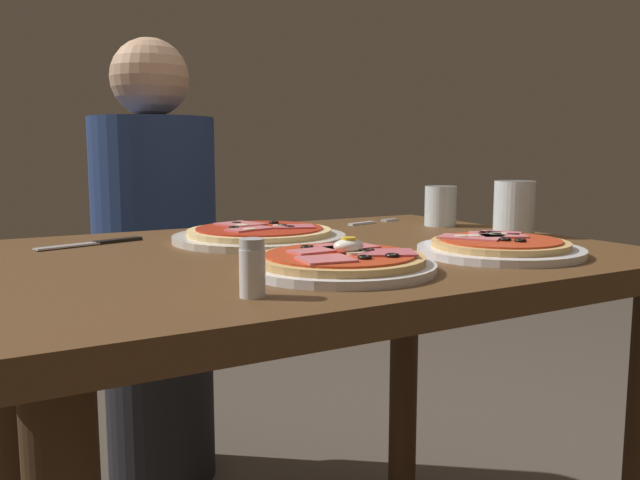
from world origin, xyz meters
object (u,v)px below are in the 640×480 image
pizza_foreground (340,262)px  diner_person (156,277)px  salt_shaker (252,268)px  fork (370,222)px  pizza_across_right (499,247)px  water_glass_far (440,209)px  pizza_across_left (260,235)px  water_glass_near (514,212)px  dining_table (311,324)px  knife (98,243)px

pizza_foreground → diner_person: (0.02, 0.96, -0.18)m
salt_shaker → fork: bearing=45.8°
pizza_across_right → fork: bearing=81.4°
water_glass_far → salt_shaker: bearing=-145.7°
salt_shaker → diner_person: (0.19, 1.05, -0.20)m
water_glass_far → pizza_foreground: bearing=-143.2°
pizza_across_left → fork: bearing=22.1°
water_glass_near → fork: bearing=110.5°
pizza_across_left → water_glass_near: (0.46, -0.18, 0.03)m
pizza_across_left → fork: size_ratio=2.02×
dining_table → pizza_across_right: size_ratio=3.91×
pizza_across_left → fork: (0.34, 0.14, -0.01)m
pizza_across_right → salt_shaker: salt_shaker is taller
pizza_across_left → knife: (-0.26, 0.10, -0.01)m
pizza_across_right → water_glass_near: 0.25m
fork → pizza_across_right: bearing=-98.6°
pizza_foreground → salt_shaker: size_ratio=3.95×
dining_table → water_glass_near: 0.46m
water_glass_far → diner_person: diner_person is taller
knife → diner_person: 0.61m
dining_table → pizza_across_left: pizza_across_left is taller
pizza_across_right → salt_shaker: bearing=-169.7°
pizza_across_right → water_glass_far: bearing=63.3°
dining_table → pizza_across_left: (-0.03, 0.13, 0.14)m
pizza_across_left → pizza_foreground: bearing=-95.5°
dining_table → pizza_foreground: bearing=-107.7°
pizza_foreground → dining_table: bearing=72.3°
dining_table → knife: bearing=141.2°
dining_table → diner_person: size_ratio=0.87×
dining_table → fork: bearing=41.6°
fork → water_glass_far: bearing=-46.4°
salt_shaker → water_glass_near: bearing=20.0°
dining_table → salt_shaker: bearing=-129.4°
pizza_across_right → dining_table: bearing=139.8°
pizza_foreground → pizza_across_right: size_ratio=1.01×
dining_table → diner_person: (-0.04, 0.76, -0.04)m
water_glass_near → salt_shaker: (-0.66, -0.24, -0.01)m
fork → salt_shaker: 0.77m
pizza_across_left → knife: size_ratio=1.64×
knife → fork: bearing=3.2°
fork → water_glass_near: bearing=-69.5°
diner_person → dining_table: bearing=93.3°
pizza_across_left → salt_shaker: (-0.20, -0.42, 0.02)m
fork → pizza_across_left: bearing=-157.9°
pizza_across_left → salt_shaker: salt_shaker is taller
knife → diner_person: diner_person is taller
dining_table → water_glass_far: (0.41, 0.16, 0.17)m
fork → diner_person: bearing=125.3°
pizza_foreground → pizza_across_right: 0.30m
pizza_across_left → water_glass_far: bearing=3.1°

